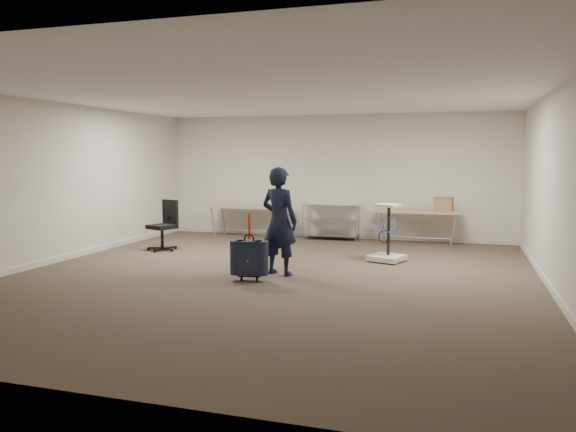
% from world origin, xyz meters
% --- Properties ---
extents(ground, '(9.00, 9.00, 0.00)m').
position_xyz_m(ground, '(0.00, 0.00, 0.00)').
color(ground, '#413027').
rests_on(ground, ground).
extents(room_shell, '(8.00, 9.00, 9.00)m').
position_xyz_m(room_shell, '(0.00, 1.38, 0.05)').
color(room_shell, beige).
rests_on(room_shell, ground).
extents(folding_table_left, '(1.80, 0.75, 0.73)m').
position_xyz_m(folding_table_left, '(-1.90, 3.95, 0.68)').
color(folding_table_left, tan).
rests_on(folding_table_left, ground).
extents(folding_table_right, '(1.80, 0.75, 0.73)m').
position_xyz_m(folding_table_right, '(1.90, 3.95, 0.68)').
color(folding_table_right, tan).
rests_on(folding_table_right, ground).
extents(wire_shelf, '(1.22, 0.47, 0.80)m').
position_xyz_m(wire_shelf, '(0.00, 4.20, 0.44)').
color(wire_shelf, silver).
rests_on(wire_shelf, ground).
extents(person, '(0.70, 0.56, 1.70)m').
position_xyz_m(person, '(0.07, 0.23, 0.85)').
color(person, black).
rests_on(person, ground).
extents(suitcase, '(0.40, 0.27, 1.02)m').
position_xyz_m(suitcase, '(-0.21, -0.36, 0.35)').
color(suitcase, black).
rests_on(suitcase, ground).
extents(office_chair, '(0.60, 0.61, 1.00)m').
position_xyz_m(office_chair, '(-2.86, 1.78, 0.30)').
color(office_chair, black).
rests_on(office_chair, ground).
extents(equipment_cart, '(0.71, 0.71, 1.02)m').
position_xyz_m(equipment_cart, '(1.55, 1.85, 0.27)').
color(equipment_cart, beige).
rests_on(equipment_cart, ground).
extents(cardboard_box, '(0.40, 0.32, 0.28)m').
position_xyz_m(cardboard_box, '(2.43, 4.04, 0.87)').
color(cardboard_box, '#A4704C').
rests_on(cardboard_box, folding_table_right).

